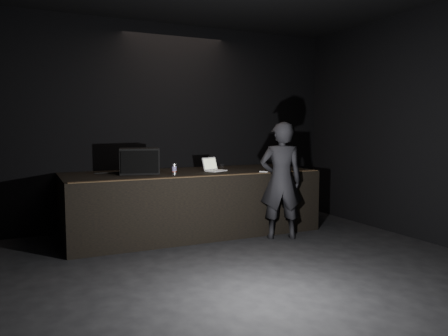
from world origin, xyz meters
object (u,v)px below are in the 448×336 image
stage_riser (191,202)px  laptop (213,167)px  beer_can (174,169)px  stage_monitor (139,161)px  person (281,181)px

stage_riser → laptop: 0.68m
laptop → beer_can: size_ratio=2.42×
stage_monitor → beer_can: size_ratio=4.01×
stage_riser → beer_can: bearing=-140.3°
stage_riser → person: person is taller
stage_monitor → beer_can: 0.58m
stage_riser → person: (1.12, -0.95, 0.40)m
laptop → beer_can: (-0.77, -0.27, 0.03)m
stage_riser → stage_monitor: (-0.83, 0.03, 0.70)m
stage_riser → beer_can: 0.77m
stage_monitor → person: (1.95, -0.98, -0.30)m
beer_can → stage_riser: bearing=39.7°
stage_monitor → person: 2.21m
laptop → person: 1.18m
laptop → beer_can: 0.81m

